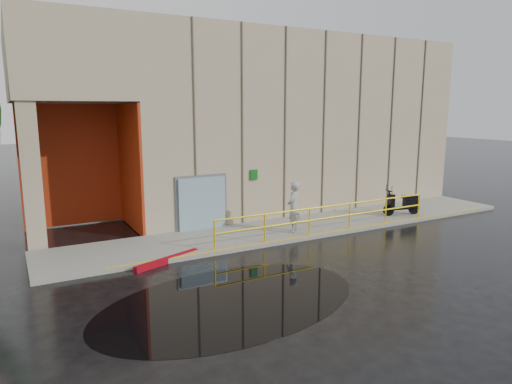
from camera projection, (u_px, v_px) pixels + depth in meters
ground at (277, 283)px, 12.60m from camera, size 120.00×120.00×0.00m
sidewalk at (304, 226)px, 18.36m from camera, size 20.00×3.00×0.15m
building at (251, 119)px, 23.72m from camera, size 20.00×10.17×8.00m
guardrail at (330, 218)px, 17.20m from camera, size 9.56×0.06×1.03m
person at (293, 207)px, 17.11m from camera, size 0.83×0.80×1.92m
scooter at (403, 198)px, 19.90m from camera, size 1.78×0.96×1.35m
red_curb at (168, 260)px, 14.24m from camera, size 2.31×1.03×0.18m
puddle at (231, 301)px, 11.41m from camera, size 7.59×5.19×0.01m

